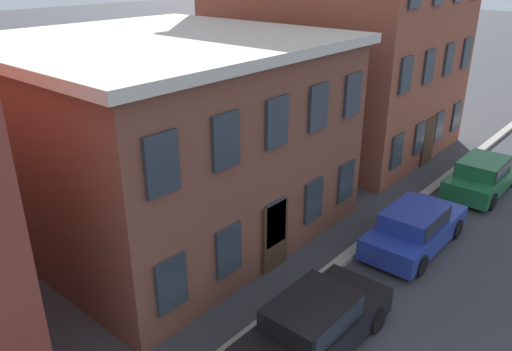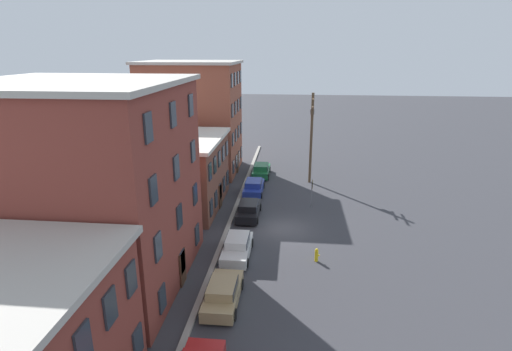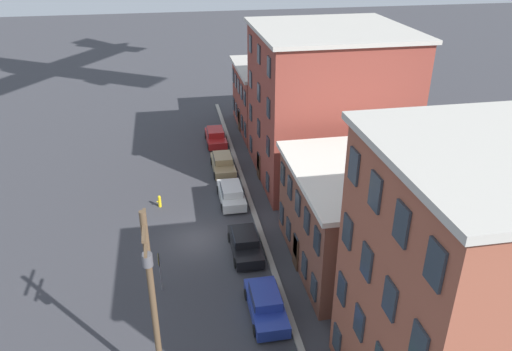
{
  "view_description": "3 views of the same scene",
  "coord_description": "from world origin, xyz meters",
  "px_view_note": "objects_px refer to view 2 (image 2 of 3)",
  "views": [
    {
      "loc": [
        -6.03,
        -2.0,
        8.61
      ],
      "look_at": [
        -0.77,
        2.48,
        5.64
      ],
      "focal_mm": 35.0,
      "sensor_mm": 36.0,
      "label": 1
    },
    {
      "loc": [
        -29.68,
        -0.71,
        13.98
      ],
      "look_at": [
        -1.48,
        2.09,
        4.95
      ],
      "focal_mm": 28.0,
      "sensor_mm": 36.0,
      "label": 2
    },
    {
      "loc": [
        28.96,
        -1.09,
        19.46
      ],
      "look_at": [
        -1.52,
        4.45,
        3.78
      ],
      "focal_mm": 35.0,
      "sensor_mm": 36.0,
      "label": 3
    }
  ],
  "objects_px": {
    "car_tan": "(223,292)",
    "car_blue": "(254,186)",
    "car_white": "(237,246)",
    "car_green": "(261,170)",
    "caution_sign": "(312,189)",
    "car_black": "(249,209)",
    "utility_pole": "(311,133)",
    "fire_hydrant": "(317,255)"
  },
  "relations": [
    {
      "from": "car_black",
      "to": "car_white",
      "type": "bearing_deg",
      "value": 179.92
    },
    {
      "from": "car_green",
      "to": "car_blue",
      "type": "bearing_deg",
      "value": 177.56
    },
    {
      "from": "car_white",
      "to": "fire_hydrant",
      "type": "xyz_separation_m",
      "value": [
        -0.23,
        -5.52,
        -0.27
      ]
    },
    {
      "from": "car_white",
      "to": "car_blue",
      "type": "xyz_separation_m",
      "value": [
        12.8,
        0.17,
        0.0
      ]
    },
    {
      "from": "car_green",
      "to": "caution_sign",
      "type": "distance_m",
      "value": 10.51
    },
    {
      "from": "car_black",
      "to": "car_tan",
      "type": "bearing_deg",
      "value": 179.86
    },
    {
      "from": "car_white",
      "to": "car_tan",
      "type": "bearing_deg",
      "value": 179.8
    },
    {
      "from": "car_white",
      "to": "car_blue",
      "type": "bearing_deg",
      "value": 0.78
    },
    {
      "from": "car_tan",
      "to": "car_white",
      "type": "bearing_deg",
      "value": -0.2
    },
    {
      "from": "car_tan",
      "to": "car_black",
      "type": "xyz_separation_m",
      "value": [
        12.42,
        -0.03,
        0.0
      ]
    },
    {
      "from": "car_green",
      "to": "caution_sign",
      "type": "xyz_separation_m",
      "value": [
        -8.94,
        -5.43,
        1.05
      ]
    },
    {
      "from": "car_tan",
      "to": "car_blue",
      "type": "relative_size",
      "value": 1.0
    },
    {
      "from": "caution_sign",
      "to": "fire_hydrant",
      "type": "relative_size",
      "value": 2.8
    },
    {
      "from": "car_tan",
      "to": "car_green",
      "type": "relative_size",
      "value": 1.0
    },
    {
      "from": "car_tan",
      "to": "fire_hydrant",
      "type": "xyz_separation_m",
      "value": [
        5.38,
        -5.54,
        -0.27
      ]
    },
    {
      "from": "car_black",
      "to": "utility_pole",
      "type": "bearing_deg",
      "value": -28.6
    },
    {
      "from": "car_green",
      "to": "utility_pole",
      "type": "relative_size",
      "value": 0.45
    },
    {
      "from": "utility_pole",
      "to": "fire_hydrant",
      "type": "relative_size",
      "value": 10.08
    },
    {
      "from": "car_white",
      "to": "caution_sign",
      "type": "height_order",
      "value": "caution_sign"
    },
    {
      "from": "car_green",
      "to": "fire_hydrant",
      "type": "height_order",
      "value": "car_green"
    },
    {
      "from": "car_white",
      "to": "caution_sign",
      "type": "relative_size",
      "value": 1.64
    },
    {
      "from": "fire_hydrant",
      "to": "caution_sign",
      "type": "bearing_deg",
      "value": 0.12
    },
    {
      "from": "caution_sign",
      "to": "fire_hydrant",
      "type": "height_order",
      "value": "caution_sign"
    },
    {
      "from": "car_white",
      "to": "car_green",
      "type": "xyz_separation_m",
      "value": [
        18.65,
        -0.07,
        0.0
      ]
    },
    {
      "from": "caution_sign",
      "to": "utility_pole",
      "type": "xyz_separation_m",
      "value": [
        7.23,
        -0.03,
        3.63
      ]
    },
    {
      "from": "car_black",
      "to": "car_green",
      "type": "bearing_deg",
      "value": -0.31
    },
    {
      "from": "car_blue",
      "to": "utility_pole",
      "type": "xyz_separation_m",
      "value": [
        4.15,
        -5.71,
        4.68
      ]
    },
    {
      "from": "car_black",
      "to": "utility_pole",
      "type": "distance_m",
      "value": 12.45
    },
    {
      "from": "car_tan",
      "to": "car_blue",
      "type": "distance_m",
      "value": 18.4
    },
    {
      "from": "car_green",
      "to": "utility_pole",
      "type": "bearing_deg",
      "value": -107.39
    },
    {
      "from": "car_white",
      "to": "fire_hydrant",
      "type": "height_order",
      "value": "car_white"
    },
    {
      "from": "car_tan",
      "to": "caution_sign",
      "type": "bearing_deg",
      "value": -19.83
    },
    {
      "from": "car_white",
      "to": "car_blue",
      "type": "height_order",
      "value": "same"
    },
    {
      "from": "car_white",
      "to": "car_green",
      "type": "distance_m",
      "value": 18.65
    },
    {
      "from": "car_green",
      "to": "caution_sign",
      "type": "height_order",
      "value": "caution_sign"
    },
    {
      "from": "car_green",
      "to": "fire_hydrant",
      "type": "distance_m",
      "value": 19.65
    },
    {
      "from": "car_white",
      "to": "caution_sign",
      "type": "distance_m",
      "value": 11.21
    },
    {
      "from": "car_tan",
      "to": "fire_hydrant",
      "type": "bearing_deg",
      "value": -45.88
    },
    {
      "from": "caution_sign",
      "to": "car_green",
      "type": "bearing_deg",
      "value": 31.26
    },
    {
      "from": "car_white",
      "to": "car_blue",
      "type": "relative_size",
      "value": 1.0
    },
    {
      "from": "car_black",
      "to": "fire_hydrant",
      "type": "bearing_deg",
      "value": -141.93
    },
    {
      "from": "car_tan",
      "to": "car_black",
      "type": "distance_m",
      "value": 12.42
    }
  ]
}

